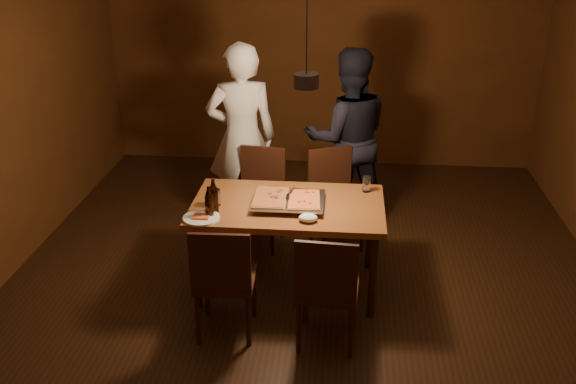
# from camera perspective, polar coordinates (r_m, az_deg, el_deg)

# --- Properties ---
(room_shell) EXTENTS (6.00, 6.00, 6.00)m
(room_shell) POSITION_cam_1_polar(r_m,az_deg,el_deg) (4.70, 1.58, 5.70)
(room_shell) COLOR #351B0E
(room_shell) RESTS_ON ground
(dining_table) EXTENTS (1.50, 0.90, 0.75)m
(dining_table) POSITION_cam_1_polar(r_m,az_deg,el_deg) (5.05, 0.00, -1.81)
(dining_table) COLOR brown
(dining_table) RESTS_ON floor
(chair_far_left) EXTENTS (0.47, 0.47, 0.49)m
(chair_far_left) POSITION_cam_1_polar(r_m,az_deg,el_deg) (5.86, -2.48, 0.40)
(chair_far_left) COLOR #38190F
(chair_far_left) RESTS_ON floor
(chair_far_right) EXTENTS (0.55, 0.55, 0.49)m
(chair_far_right) POSITION_cam_1_polar(r_m,az_deg,el_deg) (5.84, 4.06, 0.28)
(chair_far_right) COLOR #38190F
(chair_far_right) RESTS_ON floor
(chair_near_left) EXTENTS (0.43, 0.43, 0.49)m
(chair_near_left) POSITION_cam_1_polar(r_m,az_deg,el_deg) (4.53, -5.78, -7.15)
(chair_near_left) COLOR #38190F
(chair_near_left) RESTS_ON floor
(chair_near_right) EXTENTS (0.45, 0.45, 0.49)m
(chair_near_right) POSITION_cam_1_polar(r_m,az_deg,el_deg) (4.41, 3.48, -8.00)
(chair_near_right) COLOR #38190F
(chair_near_right) RESTS_ON floor
(pizza_tray) EXTENTS (0.58, 0.48, 0.05)m
(pizza_tray) POSITION_cam_1_polar(r_m,az_deg,el_deg) (4.98, 0.06, -0.92)
(pizza_tray) COLOR silver
(pizza_tray) RESTS_ON dining_table
(pizza_meat) EXTENTS (0.26, 0.41, 0.02)m
(pizza_meat) POSITION_cam_1_polar(r_m,az_deg,el_deg) (4.99, -1.57, -0.47)
(pizza_meat) COLOR maroon
(pizza_meat) RESTS_ON pizza_tray
(pizza_cheese) EXTENTS (0.27, 0.40, 0.02)m
(pizza_cheese) POSITION_cam_1_polar(r_m,az_deg,el_deg) (4.95, 1.44, -0.67)
(pizza_cheese) COLOR gold
(pizza_cheese) RESTS_ON pizza_tray
(spatula) EXTENTS (0.12, 0.25, 0.04)m
(spatula) POSITION_cam_1_polar(r_m,az_deg,el_deg) (4.98, 0.08, -0.44)
(spatula) COLOR silver
(spatula) RESTS_ON pizza_tray
(beer_bottle_a) EXTENTS (0.06, 0.06, 0.24)m
(beer_bottle_a) POSITION_cam_1_polar(r_m,az_deg,el_deg) (4.79, -7.03, -0.88)
(beer_bottle_a) COLOR black
(beer_bottle_a) RESTS_ON dining_table
(beer_bottle_b) EXTENTS (0.07, 0.07, 0.27)m
(beer_bottle_b) POSITION_cam_1_polar(r_m,az_deg,el_deg) (4.86, -6.63, -0.35)
(beer_bottle_b) COLOR black
(beer_bottle_b) RESTS_ON dining_table
(water_glass_left) EXTENTS (0.08, 0.08, 0.13)m
(water_glass_left) POSITION_cam_1_polar(r_m,az_deg,el_deg) (5.00, -6.51, -0.48)
(water_glass_left) COLOR silver
(water_glass_left) RESTS_ON dining_table
(water_glass_right) EXTENTS (0.06, 0.06, 0.13)m
(water_glass_right) POSITION_cam_1_polar(r_m,az_deg,el_deg) (5.25, 6.98, 0.70)
(water_glass_right) COLOR silver
(water_glass_right) RESTS_ON dining_table
(plate_slice) EXTENTS (0.28, 0.28, 0.03)m
(plate_slice) POSITION_cam_1_polar(r_m,az_deg,el_deg) (4.81, -7.71, -2.28)
(plate_slice) COLOR white
(plate_slice) RESTS_ON dining_table
(napkin) EXTENTS (0.14, 0.11, 0.06)m
(napkin) POSITION_cam_1_polar(r_m,az_deg,el_deg) (4.72, 1.80, -2.31)
(napkin) COLOR white
(napkin) RESTS_ON dining_table
(diner_white) EXTENTS (0.74, 0.57, 1.80)m
(diner_white) POSITION_cam_1_polar(r_m,az_deg,el_deg) (6.06, -4.13, 4.84)
(diner_white) COLOR white
(diner_white) RESTS_ON floor
(diner_dark) EXTENTS (0.94, 0.80, 1.73)m
(diner_dark) POSITION_cam_1_polar(r_m,az_deg,el_deg) (6.16, 5.34, 4.80)
(diner_dark) COLOR black
(diner_dark) RESTS_ON floor
(pendant_lamp) EXTENTS (0.18, 0.18, 1.10)m
(pendant_lamp) POSITION_cam_1_polar(r_m,az_deg,el_deg) (4.60, 1.63, 9.98)
(pendant_lamp) COLOR black
(pendant_lamp) RESTS_ON ceiling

